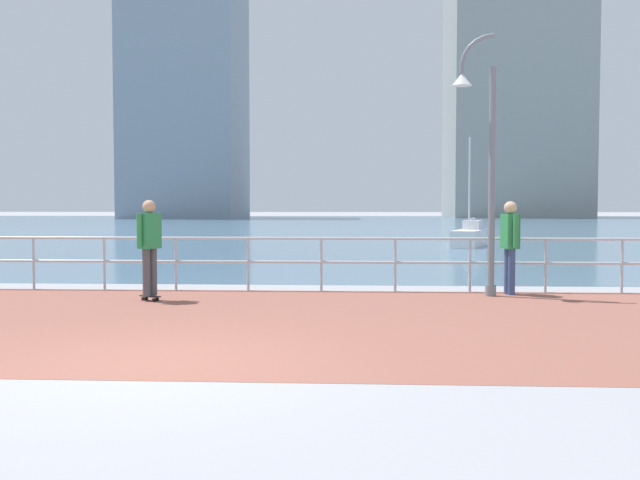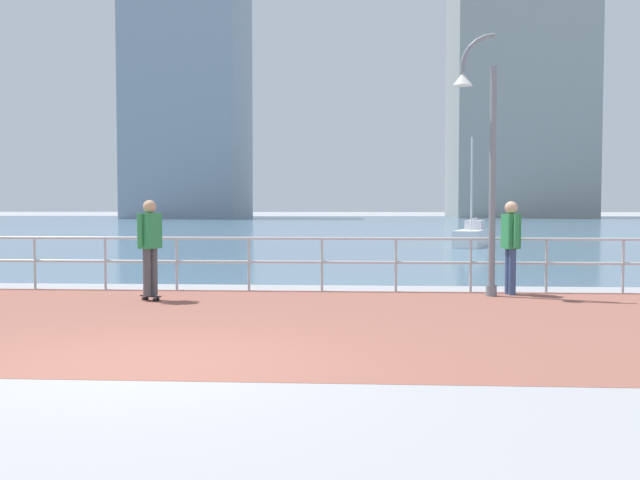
% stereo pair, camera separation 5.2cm
% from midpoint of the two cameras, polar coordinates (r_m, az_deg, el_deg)
% --- Properties ---
extents(ground, '(220.00, 220.00, 0.00)m').
position_cam_midpoint_polar(ground, '(47.31, 0.52, 0.81)').
color(ground, '#9E9EA3').
extents(brick_paving, '(28.00, 7.14, 0.01)m').
position_cam_midpoint_polar(brick_paving, '(10.51, -8.78, -6.22)').
color(brick_paving, '#935647').
rests_on(brick_paving, ground).
extents(harbor_water, '(180.00, 88.00, 0.00)m').
position_cam_midpoint_polar(harbor_water, '(58.79, 1.03, 1.21)').
color(harbor_water, slate).
rests_on(harbor_water, ground).
extents(waterfront_railing, '(25.25, 0.06, 1.03)m').
position_cam_midpoint_polar(waterfront_railing, '(13.93, -5.77, -1.06)').
color(waterfront_railing, '#B2BCC1').
rests_on(waterfront_railing, ground).
extents(lamppost, '(0.82, 0.36, 4.68)m').
position_cam_midpoint_polar(lamppost, '(13.35, 12.49, 6.77)').
color(lamppost, slate).
rests_on(lamppost, ground).
extents(skateboarder, '(0.40, 0.52, 1.72)m').
position_cam_midpoint_polar(skateboarder, '(12.68, -13.35, -0.03)').
color(skateboarder, black).
rests_on(skateboarder, ground).
extents(bystander, '(0.31, 0.56, 1.70)m').
position_cam_midpoint_polar(bystander, '(13.66, 14.58, 0.03)').
color(bystander, '#384C7A').
rests_on(bystander, ground).
extents(sailboat_white, '(1.81, 3.18, 4.26)m').
position_cam_midpoint_polar(sailboat_white, '(29.10, 11.59, 0.31)').
color(sailboat_white, white).
rests_on(sailboat_white, ground).
extents(tower_steel, '(13.32, 14.54, 32.59)m').
position_cam_midpoint_polar(tower_steel, '(92.12, -10.46, 11.39)').
color(tower_steel, '#8493A3').
rests_on(tower_steel, ground).
extents(tower_concrete, '(16.90, 14.74, 34.41)m').
position_cam_midpoint_polar(tower_concrete, '(99.13, 15.02, 11.26)').
color(tower_concrete, '#939993').
rests_on(tower_concrete, ground).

